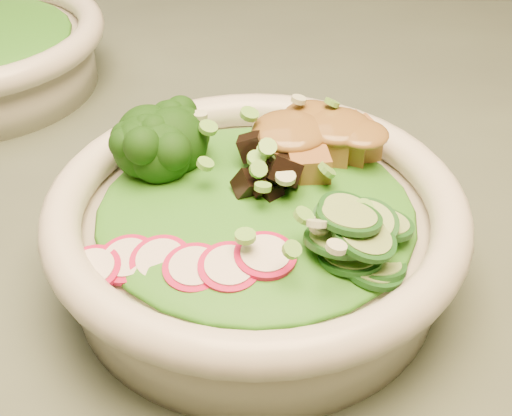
{
  "coord_description": "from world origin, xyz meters",
  "views": [
    {
      "loc": [
        0.06,
        -0.42,
        1.07
      ],
      "look_at": [
        0.06,
        -0.08,
        0.81
      ],
      "focal_mm": 50.0,
      "sensor_mm": 36.0,
      "label": 1
    }
  ],
  "objects": [
    {
      "name": "dining_table",
      "position": [
        0.0,
        0.0,
        0.64
      ],
      "size": [
        1.2,
        0.8,
        0.75
      ],
      "color": "black",
      "rests_on": "ground"
    },
    {
      "name": "salad_bowl",
      "position": [
        0.06,
        -0.08,
        0.79
      ],
      "size": [
        0.26,
        0.26,
        0.07
      ],
      "rotation": [
        0.0,
        0.0,
        -0.22
      ],
      "color": "beige",
      "rests_on": "dining_table"
    },
    {
      "name": "tofu_cubes",
      "position": [
        0.1,
        -0.03,
        0.82
      ],
      "size": [
        0.1,
        0.07,
        0.03
      ],
      "primitive_type": null,
      "rotation": [
        0.0,
        0.0,
        -0.22
      ],
      "color": "brown",
      "rests_on": "salad_bowl"
    },
    {
      "name": "peanut_sauce",
      "position": [
        0.1,
        -0.03,
        0.83
      ],
      "size": [
        0.07,
        0.05,
        0.02
      ],
      "primitive_type": "ellipsoid",
      "color": "brown",
      "rests_on": "tofu_cubes"
    },
    {
      "name": "broccoli_florets",
      "position": [
        0.01,
        -0.05,
        0.82
      ],
      "size": [
        0.09,
        0.08,
        0.04
      ],
      "primitive_type": null,
      "rotation": [
        0.0,
        0.0,
        -0.22
      ],
      "color": "black",
      "rests_on": "salad_bowl"
    },
    {
      "name": "lettuce_bed",
      "position": [
        0.06,
        -0.08,
        0.81
      ],
      "size": [
        0.2,
        0.2,
        0.02
      ],
      "primitive_type": "ellipsoid",
      "color": "#226615",
      "rests_on": "salad_bowl"
    },
    {
      "name": "mushroom_heap",
      "position": [
        0.07,
        -0.07,
        0.82
      ],
      "size": [
        0.08,
        0.08,
        0.04
      ],
      "primitive_type": null,
      "rotation": [
        0.0,
        0.0,
        -0.22
      ],
      "color": "black",
      "rests_on": "salad_bowl"
    },
    {
      "name": "cucumber_slices",
      "position": [
        0.11,
        -0.11,
        0.82
      ],
      "size": [
        0.08,
        0.08,
        0.03
      ],
      "primitive_type": null,
      "rotation": [
        0.0,
        0.0,
        -0.22
      ],
      "color": "#8BAE60",
      "rests_on": "salad_bowl"
    },
    {
      "name": "scallion_garnish",
      "position": [
        0.06,
        -0.08,
        0.83
      ],
      "size": [
        0.18,
        0.18,
        0.02
      ],
      "primitive_type": null,
      "color": "#64AF3E",
      "rests_on": "salad_bowl"
    },
    {
      "name": "radish_slices",
      "position": [
        0.03,
        -0.13,
        0.81
      ],
      "size": [
        0.11,
        0.06,
        0.02
      ],
      "primitive_type": null,
      "rotation": [
        0.0,
        0.0,
        -0.22
      ],
      "color": "#AF0D3C",
      "rests_on": "salad_bowl"
    }
  ]
}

